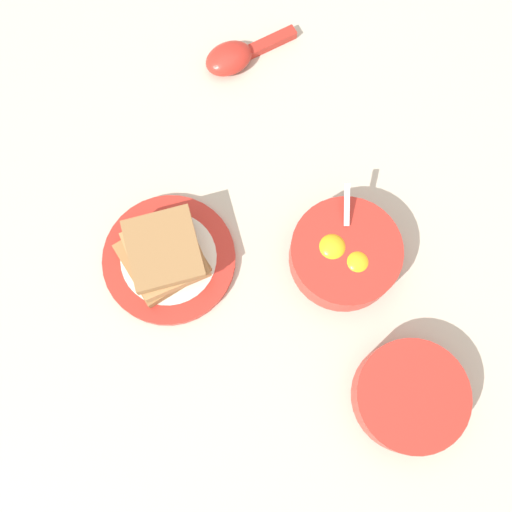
{
  "coord_description": "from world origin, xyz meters",
  "views": [
    {
      "loc": [
        0.29,
        0.01,
        0.79
      ],
      "look_at": [
        0.1,
        -0.05,
        0.02
      ],
      "focal_mm": 42.0,
      "sensor_mm": 36.0,
      "label": 1
    }
  ],
  "objects": [
    {
      "name": "ground_plane",
      "position": [
        0.0,
        0.0,
        0.0
      ],
      "size": [
        3.0,
        3.0,
        0.0
      ],
      "primitive_type": "plane",
      "color": "beige"
    },
    {
      "name": "egg_bowl",
      "position": [
        0.06,
        0.06,
        0.03
      ],
      "size": [
        0.15,
        0.15,
        0.08
      ],
      "color": "red",
      "rests_on": "ground_plane"
    },
    {
      "name": "toast_plate",
      "position": [
        0.14,
        -0.16,
        0.01
      ],
      "size": [
        0.18,
        0.18,
        0.01
      ],
      "color": "red",
      "rests_on": "ground_plane"
    },
    {
      "name": "toast_sandwich",
      "position": [
        0.14,
        -0.17,
        0.04
      ],
      "size": [
        0.14,
        0.14,
        0.05
      ],
      "color": "#9E7042",
      "rests_on": "toast_plate"
    },
    {
      "name": "soup_spoon",
      "position": [
        -0.18,
        -0.18,
        0.01
      ],
      "size": [
        0.13,
        0.12,
        0.03
      ],
      "color": "red",
      "rests_on": "ground_plane"
    },
    {
      "name": "congee_bowl",
      "position": [
        0.21,
        0.19,
        0.03
      ],
      "size": [
        0.14,
        0.14,
        0.05
      ],
      "color": "red",
      "rests_on": "ground_plane"
    }
  ]
}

